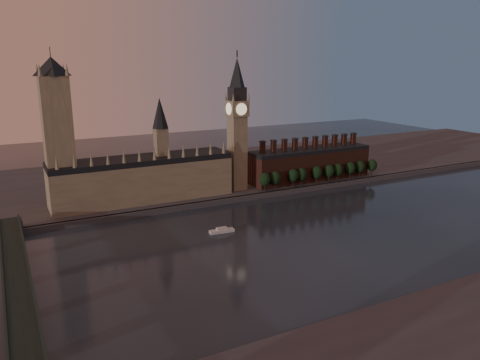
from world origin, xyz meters
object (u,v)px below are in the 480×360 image
object	(u,v)px
victoria_tower	(58,130)
river_boat	(222,231)
big_ben	(237,123)
westminster_bridge	(18,289)

from	to	relation	value
victoria_tower	river_boat	bearing A→B (deg)	-43.92
victoria_tower	big_ben	world-z (taller)	victoria_tower
victoria_tower	westminster_bridge	distance (m)	133.21
big_ben	westminster_bridge	distance (m)	205.83
victoria_tower	westminster_bridge	world-z (taller)	victoria_tower
big_ben	westminster_bridge	xyz separation A→B (m)	(-165.00, -112.70, -49.39)
river_boat	westminster_bridge	bearing A→B (deg)	-156.38
westminster_bridge	river_boat	size ratio (longest dim) A/B	12.54
big_ben	river_boat	distance (m)	104.12
westminster_bridge	river_boat	distance (m)	123.01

